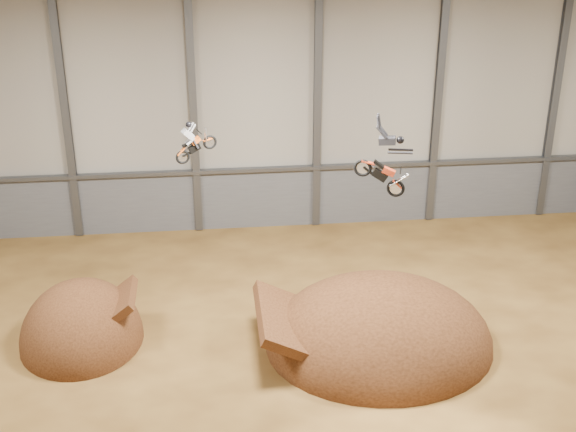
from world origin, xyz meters
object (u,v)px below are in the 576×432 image
(landing_ramp, at_px, (379,345))
(fmx_rider_a, at_px, (198,136))
(fmx_rider_b, at_px, (376,155))
(takeoff_ramp, at_px, (83,340))

(landing_ramp, relative_size, fmx_rider_a, 5.39)
(fmx_rider_a, relative_size, fmx_rider_b, 0.62)
(takeoff_ramp, xyz_separation_m, fmx_rider_b, (12.32, -2.15, 9.04))
(landing_ramp, height_order, fmx_rider_b, fmx_rider_b)
(fmx_rider_a, bearing_deg, landing_ramp, -34.02)
(landing_ramp, xyz_separation_m, fmx_rider_b, (-0.65, -0.40, 9.04))
(landing_ramp, distance_m, fmx_rider_b, 9.08)
(takeoff_ramp, height_order, fmx_rider_b, fmx_rider_b)
(fmx_rider_b, bearing_deg, fmx_rider_a, 176.86)
(takeoff_ramp, bearing_deg, fmx_rider_b, -9.89)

